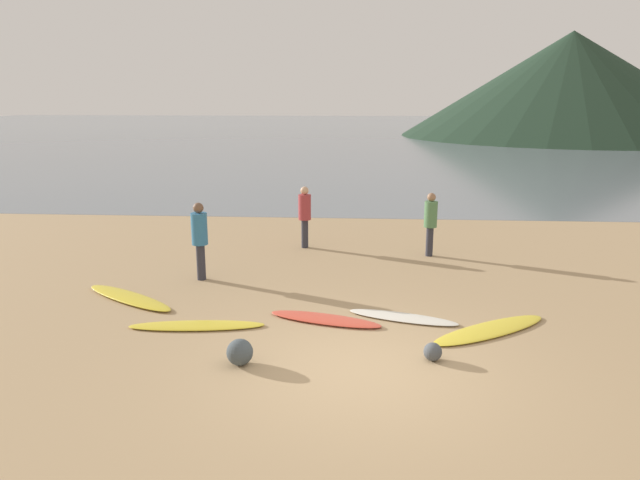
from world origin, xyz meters
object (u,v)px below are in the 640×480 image
surfboard_0 (129,298)px  surfboard_1 (197,325)px  surfboard_3 (403,317)px  person_1 (305,212)px  surfboard_4 (490,330)px  surfboard_2 (325,319)px  person_2 (200,235)px  person_0 (431,219)px  beach_rock_near (240,352)px  beach_rock_far (433,352)px

surfboard_0 → surfboard_1: bearing=-3.9°
surfboard_3 → person_1: (-2.23, 4.99, 0.93)m
surfboard_4 → surfboard_2: bearing=140.0°
surfboard_1 → person_2: 2.93m
surfboard_4 → person_2: size_ratio=1.46×
surfboard_2 → surfboard_4: (2.84, -0.28, -0.01)m
person_0 → beach_rock_near: size_ratio=3.99×
beach_rock_near → surfboard_1: bearing=126.8°
person_2 → surfboard_1: bearing=40.8°
surfboard_1 → person_2: size_ratio=1.38×
surfboard_0 → beach_rock_near: size_ratio=6.23×
surfboard_0 → surfboard_3: bearing=26.0°
surfboard_2 → surfboard_4: bearing=10.4°
surfboard_3 → beach_rock_far: size_ratio=7.12×
surfboard_3 → person_0: size_ratio=1.26×
surfboard_0 → surfboard_4: (6.76, -1.16, -0.01)m
surfboard_0 → beach_rock_far: 6.12m
person_0 → beach_rock_far: size_ratio=5.67×
surfboard_0 → person_0: person_0 is taller
person_1 → beach_rock_near: size_ratio=4.08×
person_1 → surfboard_0: bearing=-40.6°
person_1 → beach_rock_near: bearing=-7.7°
surfboard_2 → beach_rock_far: 2.28m
surfboard_0 → surfboard_2: surfboard_0 is taller
surfboard_3 → person_2: person_2 is taller
surfboard_0 → surfboard_4: surfboard_0 is taller
surfboard_1 → surfboard_0: bearing=137.0°
surfboard_1 → beach_rock_near: beach_rock_near is taller
surfboard_2 → person_1: (-0.84, 5.18, 0.92)m
surfboard_2 → beach_rock_near: (-1.17, -1.82, 0.16)m
surfboard_4 → person_1: (-3.68, 5.46, 0.93)m
surfboard_1 → beach_rock_near: (1.04, -1.39, 0.17)m
surfboard_2 → person_2: person_2 is taller
surfboard_2 → person_0: 5.21m
surfboard_2 → beach_rock_near: 2.17m
surfboard_0 → beach_rock_far: size_ratio=8.84×
surfboard_4 → surfboard_1: bearing=147.4°
person_1 → person_2: bearing=-39.4°
surfboard_3 → person_1: 5.54m
surfboard_1 → person_1: 5.85m
surfboard_4 → person_2: person_2 is taller
person_0 → person_1: bearing=-35.7°
surfboard_0 → beach_rock_far: bearing=10.6°
person_0 → beach_rock_far: (-0.62, -6.05, -0.80)m
surfboard_4 → beach_rock_far: size_ratio=8.85×
surfboard_3 → person_2: size_ratio=1.18×
person_2 → beach_rock_far: 5.96m
surfboard_3 → surfboard_4: bearing=-1.3°
surfboard_2 → surfboard_3: surfboard_2 is taller
surfboard_1 → surfboard_2: surfboard_2 is taller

